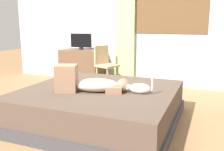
{
  "coord_description": "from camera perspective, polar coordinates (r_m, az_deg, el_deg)",
  "views": [
    {
      "loc": [
        1.49,
        -2.9,
        1.31
      ],
      "look_at": [
        0.22,
        0.26,
        0.6
      ],
      "focal_mm": 40.59,
      "sensor_mm": 36.0,
      "label": 1
    }
  ],
  "objects": [
    {
      "name": "bed",
      "position": [
        3.43,
        -2.82,
        -6.73
      ],
      "size": [
        2.01,
        1.92,
        0.45
      ],
      "color": "#38383D",
      "rests_on": "ground"
    },
    {
      "name": "back_wall_with_window",
      "position": [
        5.53,
        6.62,
        13.11
      ],
      "size": [
        6.4,
        0.14,
        2.9
      ],
      "color": "silver",
      "rests_on": "ground"
    },
    {
      "name": "ground_plane",
      "position": [
        3.51,
        -5.01,
        -10.22
      ],
      "size": [
        16.0,
        16.0,
        0.0
      ],
      "primitive_type": "plane",
      "color": "olive"
    },
    {
      "name": "person_lying",
      "position": [
        3.22,
        -5.25,
        -1.63
      ],
      "size": [
        0.93,
        0.53,
        0.34
      ],
      "color": "#CCB299",
      "rests_on": "bed"
    },
    {
      "name": "tv_monitor",
      "position": [
        5.64,
        -6.98,
        7.66
      ],
      "size": [
        0.48,
        0.1,
        0.35
      ],
      "color": "black",
      "rests_on": "desk"
    },
    {
      "name": "chair_by_desk",
      "position": [
        5.21,
        -1.63,
        2.83
      ],
      "size": [
        0.49,
        0.49,
        0.86
      ],
      "color": "tan",
      "rests_on": "ground"
    },
    {
      "name": "cat",
      "position": [
        3.15,
        5.95,
        -2.85
      ],
      "size": [
        0.36,
        0.14,
        0.21
      ],
      "color": "silver",
      "rests_on": "bed"
    },
    {
      "name": "desk",
      "position": [
        5.7,
        -6.66,
        2.12
      ],
      "size": [
        0.9,
        0.56,
        0.74
      ],
      "color": "brown",
      "rests_on": "ground"
    },
    {
      "name": "curtain_left",
      "position": [
        5.51,
        2.89,
        10.59
      ],
      "size": [
        0.44,
        0.06,
        2.41
      ],
      "primitive_type": "cube",
      "color": "#ADCC75",
      "rests_on": "ground"
    },
    {
      "name": "cup",
      "position": [
        5.71,
        -3.14,
        6.44
      ],
      "size": [
        0.06,
        0.06,
        0.1
      ],
      "primitive_type": "cylinder",
      "color": "white",
      "rests_on": "desk"
    }
  ]
}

